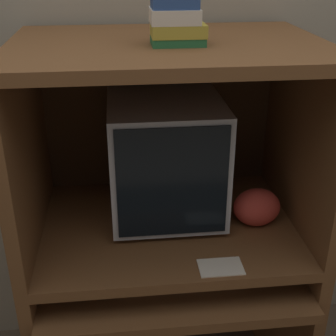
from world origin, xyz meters
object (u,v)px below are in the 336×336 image
object	(u,v)px
crt_monitor	(166,157)
snack_bag	(257,207)
mouse	(249,267)
keyboard	(179,275)
book_stack	(176,21)

from	to	relation	value
crt_monitor	snack_bag	xyz separation A→B (m)	(0.31, -0.12, -0.15)
crt_monitor	mouse	distance (m)	0.48
mouse	crt_monitor	bearing A→B (deg)	139.58
crt_monitor	keyboard	bearing A→B (deg)	-85.42
book_stack	snack_bag	bearing A→B (deg)	2.98
crt_monitor	mouse	world-z (taller)	crt_monitor
keyboard	mouse	bearing A→B (deg)	2.34
mouse	book_stack	size ratio (longest dim) A/B	0.39
mouse	keyboard	bearing A→B (deg)	-177.66
mouse	snack_bag	distance (m)	0.21
crt_monitor	snack_bag	world-z (taller)	crt_monitor
snack_bag	crt_monitor	bearing A→B (deg)	158.69
mouse	book_stack	xyz separation A→B (m)	(-0.25, 0.09, 0.81)
crt_monitor	mouse	size ratio (longest dim) A/B	7.03
keyboard	book_stack	xyz separation A→B (m)	(-0.00, 0.10, 0.81)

